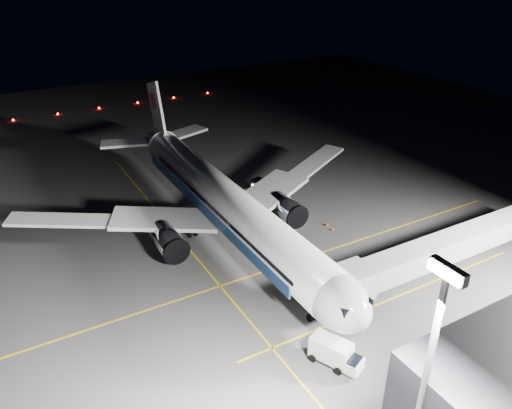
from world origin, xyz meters
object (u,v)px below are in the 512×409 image
object	(u,v)px
safety_cone_a	(237,210)
jet_bridge	(446,247)
safety_cone_c	(327,224)
service_truck	(335,353)
airliner	(223,200)
floodlight_mast_south	(426,377)
baggage_tug	(259,184)
safety_cone_b	(332,229)

from	to	relation	value
safety_cone_a	jet_bridge	bearing A→B (deg)	25.62
safety_cone_c	service_truck	bearing A→B (deg)	-35.32
airliner	floodlight_mast_south	distance (m)	42.13
service_truck	safety_cone_a	size ratio (longest dim) A/B	10.07
safety_cone_a	safety_cone_c	distance (m)	13.98
airliner	baggage_tug	world-z (taller)	airliner
floodlight_mast_south	service_truck	bearing A→B (deg)	162.30
airliner	safety_cone_a	bearing A→B (deg)	136.02
airliner	jet_bridge	distance (m)	29.31
service_truck	baggage_tug	bearing A→B (deg)	136.72
jet_bridge	safety_cone_b	size ratio (longest dim) A/B	66.72
safety_cone_b	safety_cone_c	world-z (taller)	safety_cone_c
baggage_tug	service_truck	bearing A→B (deg)	-35.40
baggage_tug	safety_cone_c	size ratio (longest dim) A/B	4.97
service_truck	baggage_tug	xyz separation A→B (m)	(-37.96, 13.31, -0.49)
baggage_tug	airliner	bearing A→B (deg)	-64.87
jet_bridge	baggage_tug	bearing A→B (deg)	-168.83
floodlight_mast_south	baggage_tug	bearing A→B (deg)	161.09
service_truck	baggage_tug	distance (m)	40.23
service_truck	safety_cone_b	world-z (taller)	service_truck
airliner	safety_cone_a	world-z (taller)	airliner
baggage_tug	safety_cone_c	xyz separation A→B (m)	(15.65, 2.49, -0.60)
airliner	service_truck	size ratio (longest dim) A/B	11.13
floodlight_mast_south	service_truck	distance (m)	17.66
floodlight_mast_south	airliner	bearing A→B (deg)	171.67
service_truck	baggage_tug	size ratio (longest dim) A/B	1.70
baggage_tug	safety_cone_b	size ratio (longest dim) A/B	6.31
jet_bridge	service_truck	size ratio (longest dim) A/B	6.23
baggage_tug	safety_cone_a	bearing A→B (deg)	-68.62
floodlight_mast_south	safety_cone_a	bearing A→B (deg)	166.90
safety_cone_c	safety_cone_a	bearing A→B (deg)	-138.14
jet_bridge	service_truck	bearing A→B (deg)	-76.41
airliner	safety_cone_c	size ratio (longest dim) A/B	93.84
floodlight_mast_south	service_truck	xyz separation A→B (m)	(-13.20, 4.21, -10.96)
safety_cone_b	airliner	bearing A→B (deg)	-117.10
service_truck	floodlight_mast_south	bearing A→B (deg)	-41.66
service_truck	safety_cone_b	bearing A→B (deg)	119.12
jet_bridge	safety_cone_a	distance (m)	31.26
safety_cone_b	safety_cone_c	xyz separation A→B (m)	(-1.50, 0.17, 0.07)
jet_bridge	safety_cone_c	size ratio (longest dim) A/B	52.51
jet_bridge	safety_cone_a	world-z (taller)	jet_bridge
service_truck	safety_cone_b	xyz separation A→B (m)	(-20.80, 15.63, -1.16)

